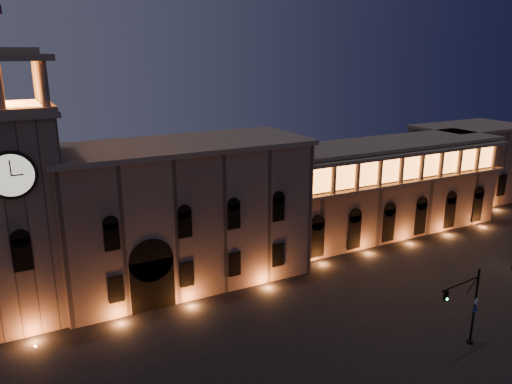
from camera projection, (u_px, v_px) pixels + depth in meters
ground at (289, 366)px, 46.06m from camera, size 160.00×160.00×0.00m
government_building at (183, 213)px, 61.40m from camera, size 30.80×12.80×17.60m
clock_tower at (15, 208)px, 51.35m from camera, size 9.80×9.80×32.40m
colonnade_wing at (384, 187)px, 78.67m from camera, size 40.60×11.50×14.50m
secondary_building at (467, 164)px, 95.53m from camera, size 20.00×12.00×14.00m
traffic_light at (469, 308)px, 48.03m from camera, size 5.88×1.08×8.10m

